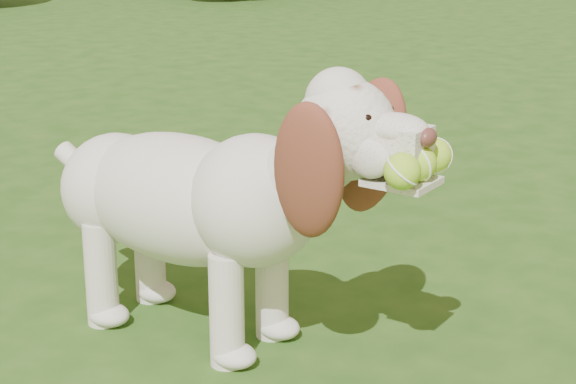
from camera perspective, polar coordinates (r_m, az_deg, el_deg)
ground at (r=3.30m, az=-6.55°, el=-5.91°), size 80.00×80.00×0.00m
dog at (r=2.80m, az=-4.59°, el=-0.01°), size 0.78×1.30×0.87m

